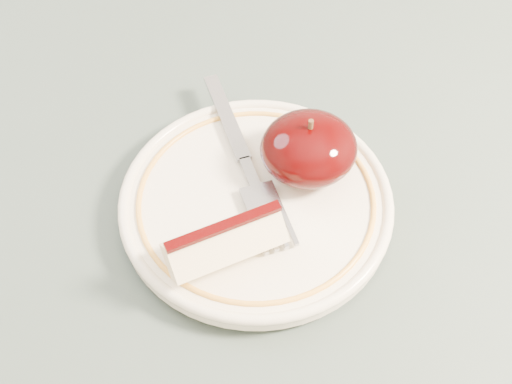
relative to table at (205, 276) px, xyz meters
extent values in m
cylinder|color=brown|center=(0.40, 0.40, -0.31)|extent=(0.05, 0.05, 0.71)
cube|color=#3C4A43|center=(0.00, 0.00, 0.07)|extent=(0.90, 0.90, 0.04)
cylinder|color=#EBE3C5|center=(0.05, 0.00, 0.09)|extent=(0.12, 0.12, 0.01)
cylinder|color=#EBE3C5|center=(0.05, 0.00, 0.10)|extent=(0.21, 0.21, 0.01)
torus|color=#EBE3C5|center=(0.05, 0.00, 0.10)|extent=(0.21, 0.21, 0.01)
torus|color=gold|center=(0.05, 0.00, 0.11)|extent=(0.19, 0.19, 0.00)
ellipsoid|color=black|center=(0.09, 0.02, 0.13)|extent=(0.08, 0.07, 0.05)
cylinder|color=#472D19|center=(0.09, 0.02, 0.16)|extent=(0.00, 0.00, 0.01)
cube|color=beige|center=(0.01, -0.05, 0.12)|extent=(0.09, 0.06, 0.04)
cube|color=#310101|center=(0.01, -0.05, 0.14)|extent=(0.09, 0.03, 0.00)
cube|color=#96999E|center=(0.04, 0.08, 0.11)|extent=(0.03, 0.10, 0.00)
cube|color=#96999E|center=(0.04, 0.02, 0.11)|extent=(0.01, 0.03, 0.00)
cube|color=#96999E|center=(0.05, 0.00, 0.11)|extent=(0.03, 0.03, 0.00)
cube|color=#96999E|center=(0.06, -0.03, 0.11)|extent=(0.01, 0.04, 0.00)
cube|color=#96999E|center=(0.06, -0.03, 0.11)|extent=(0.01, 0.04, 0.00)
cube|color=#96999E|center=(0.05, -0.03, 0.11)|extent=(0.01, 0.04, 0.00)
cube|color=#96999E|center=(0.04, -0.03, 0.11)|extent=(0.01, 0.04, 0.00)
camera|label=1|loc=(-0.02, -0.32, 0.55)|focal=50.00mm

